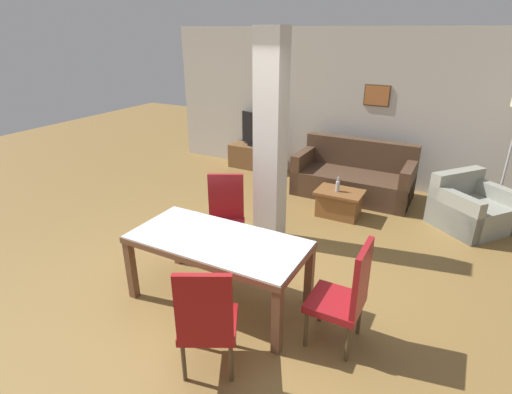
{
  "coord_description": "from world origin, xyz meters",
  "views": [
    {
      "loc": [
        1.99,
        -2.88,
        2.66
      ],
      "look_at": [
        0.0,
        0.81,
        0.89
      ],
      "focal_mm": 28.0,
      "sensor_mm": 36.0,
      "label": 1
    }
  ],
  "objects_px": {
    "dining_chair_near_right": "(207,319)",
    "armchair": "(470,209)",
    "dining_chair_far_left": "(226,215)",
    "bottle": "(338,186)",
    "sofa": "(353,178)",
    "tv_screen": "(256,131)",
    "coffee_table": "(339,203)",
    "tv_stand": "(256,157)",
    "dining_chair_head_right": "(346,294)",
    "dining_table": "(218,252)"
  },
  "relations": [
    {
      "from": "armchair",
      "to": "dining_chair_head_right",
      "type": "bearing_deg",
      "value": 22.61
    },
    {
      "from": "dining_chair_near_right",
      "to": "sofa",
      "type": "relative_size",
      "value": 0.54
    },
    {
      "from": "coffee_table",
      "to": "tv_screen",
      "type": "xyz_separation_m",
      "value": [
        -2.17,
        1.38,
        0.58
      ]
    },
    {
      "from": "dining_chair_far_left",
      "to": "coffee_table",
      "type": "bearing_deg",
      "value": -145.12
    },
    {
      "from": "armchair",
      "to": "bottle",
      "type": "bearing_deg",
      "value": -34.0
    },
    {
      "from": "dining_chair_near_right",
      "to": "armchair",
      "type": "relative_size",
      "value": 0.85
    },
    {
      "from": "armchair",
      "to": "tv_stand",
      "type": "xyz_separation_m",
      "value": [
        -3.93,
        0.85,
        -0.04
      ]
    },
    {
      "from": "dining_chair_far_left",
      "to": "dining_chair_near_right",
      "type": "distance_m",
      "value": 1.91
    },
    {
      "from": "bottle",
      "to": "tv_screen",
      "type": "height_order",
      "value": "tv_screen"
    },
    {
      "from": "dining_chair_near_right",
      "to": "coffee_table",
      "type": "height_order",
      "value": "dining_chair_near_right"
    },
    {
      "from": "dining_table",
      "to": "bottle",
      "type": "distance_m",
      "value": 2.62
    },
    {
      "from": "dining_chair_near_right",
      "to": "coffee_table",
      "type": "distance_m",
      "value": 3.46
    },
    {
      "from": "coffee_table",
      "to": "tv_screen",
      "type": "height_order",
      "value": "tv_screen"
    },
    {
      "from": "dining_chair_head_right",
      "to": "tv_stand",
      "type": "relative_size",
      "value": 0.93
    },
    {
      "from": "bottle",
      "to": "tv_stand",
      "type": "xyz_separation_m",
      "value": [
        -2.14,
        1.41,
        -0.26
      ]
    },
    {
      "from": "dining_chair_near_right",
      "to": "armchair",
      "type": "distance_m",
      "value": 4.37
    },
    {
      "from": "coffee_table",
      "to": "bottle",
      "type": "relative_size",
      "value": 3.06
    },
    {
      "from": "sofa",
      "to": "tv_screen",
      "type": "bearing_deg",
      "value": -12.07
    },
    {
      "from": "sofa",
      "to": "bottle",
      "type": "height_order",
      "value": "sofa"
    },
    {
      "from": "dining_chair_far_left",
      "to": "sofa",
      "type": "relative_size",
      "value": 0.54
    },
    {
      "from": "dining_table",
      "to": "sofa",
      "type": "height_order",
      "value": "sofa"
    },
    {
      "from": "sofa",
      "to": "armchair",
      "type": "height_order",
      "value": "sofa"
    },
    {
      "from": "coffee_table",
      "to": "tv_stand",
      "type": "xyz_separation_m",
      "value": [
        -2.17,
        1.38,
        0.03
      ]
    },
    {
      "from": "dining_chair_near_right",
      "to": "armchair",
      "type": "bearing_deg",
      "value": 37.98
    },
    {
      "from": "dining_chair_head_right",
      "to": "sofa",
      "type": "bearing_deg",
      "value": 14.28
    },
    {
      "from": "dining_chair_near_right",
      "to": "dining_chair_far_left",
      "type": "bearing_deg",
      "value": 89.92
    },
    {
      "from": "dining_table",
      "to": "sofa",
      "type": "bearing_deg",
      "value": 83.16
    },
    {
      "from": "dining_table",
      "to": "dining_chair_far_left",
      "type": "distance_m",
      "value": 0.96
    },
    {
      "from": "dining_chair_near_right",
      "to": "tv_screen",
      "type": "height_order",
      "value": "tv_screen"
    },
    {
      "from": "dining_chair_far_left",
      "to": "tv_stand",
      "type": "height_order",
      "value": "dining_chair_far_left"
    },
    {
      "from": "dining_chair_head_right",
      "to": "sofa",
      "type": "xyz_separation_m",
      "value": [
        -0.9,
        3.53,
        -0.24
      ]
    },
    {
      "from": "dining_chair_near_right",
      "to": "sofa",
      "type": "distance_m",
      "value": 4.38
    },
    {
      "from": "armchair",
      "to": "dining_table",
      "type": "bearing_deg",
      "value": 3.32
    },
    {
      "from": "dining_table",
      "to": "dining_chair_near_right",
      "type": "xyz_separation_m",
      "value": [
        0.44,
        -0.84,
        -0.05
      ]
    },
    {
      "from": "sofa",
      "to": "tv_stand",
      "type": "xyz_separation_m",
      "value": [
        -2.13,
        0.46,
        -0.07
      ]
    },
    {
      "from": "dining_chair_far_left",
      "to": "bottle",
      "type": "relative_size",
      "value": 4.57
    },
    {
      "from": "dining_table",
      "to": "armchair",
      "type": "height_order",
      "value": "armchair"
    },
    {
      "from": "dining_chair_head_right",
      "to": "tv_stand",
      "type": "xyz_separation_m",
      "value": [
        -3.03,
        3.99,
        -0.3
      ]
    },
    {
      "from": "armchair",
      "to": "tv_screen",
      "type": "distance_m",
      "value": 4.06
    },
    {
      "from": "tv_screen",
      "to": "dining_chair_head_right",
      "type": "bearing_deg",
      "value": 147.02
    },
    {
      "from": "dining_chair_near_right",
      "to": "bottle",
      "type": "bearing_deg",
      "value": 62.31
    },
    {
      "from": "tv_screen",
      "to": "dining_chair_far_left",
      "type": "bearing_deg",
      "value": 131.68
    },
    {
      "from": "dining_table",
      "to": "tv_stand",
      "type": "height_order",
      "value": "dining_table"
    },
    {
      "from": "sofa",
      "to": "tv_screen",
      "type": "distance_m",
      "value": 2.23
    },
    {
      "from": "sofa",
      "to": "armchair",
      "type": "distance_m",
      "value": 1.85
    },
    {
      "from": "dining_table",
      "to": "sofa",
      "type": "xyz_separation_m",
      "value": [
        0.42,
        3.53,
        -0.29
      ]
    },
    {
      "from": "dining_chair_head_right",
      "to": "armchair",
      "type": "xyz_separation_m",
      "value": [
        0.91,
        3.14,
        -0.27
      ]
    },
    {
      "from": "dining_table",
      "to": "dining_chair_far_left",
      "type": "xyz_separation_m",
      "value": [
        -0.44,
        0.85,
        -0.05
      ]
    },
    {
      "from": "dining_chair_near_right",
      "to": "bottle",
      "type": "relative_size",
      "value": 4.57
    },
    {
      "from": "dining_chair_far_left",
      "to": "dining_table",
      "type": "bearing_deg",
      "value": 90.0
    }
  ]
}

